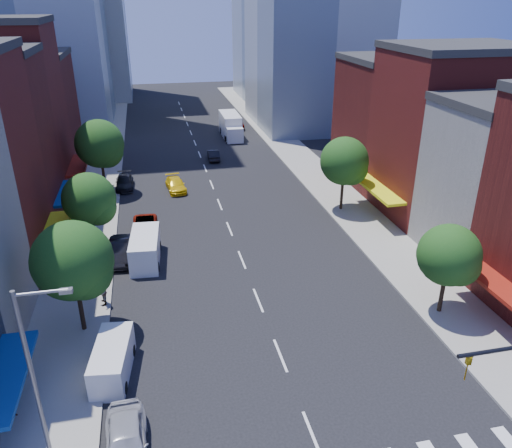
{
  "coord_description": "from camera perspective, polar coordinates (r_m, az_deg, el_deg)",
  "views": [
    {
      "loc": [
        -6.43,
        -16.65,
        19.27
      ],
      "look_at": [
        0.25,
        13.85,
        5.0
      ],
      "focal_mm": 35.0,
      "sensor_mm": 36.0,
      "label": 1
    }
  ],
  "objects": [
    {
      "name": "ground",
      "position": [
        26.27,
        6.45,
        -22.84
      ],
      "size": [
        220.0,
        220.0,
        0.0
      ],
      "primitive_type": "plane",
      "color": "black",
      "rests_on": "ground"
    },
    {
      "name": "tree_right_near",
      "position": [
        34.03,
        21.43,
        -3.59
      ],
      "size": [
        4.0,
        4.0,
        6.2
      ],
      "color": "black",
      "rests_on": "sidewalk_right"
    },
    {
      "name": "tree_left_near",
      "position": [
        31.49,
        -19.92,
        -4.26
      ],
      "size": [
        4.8,
        4.8,
        7.3
      ],
      "color": "black",
      "rests_on": "sidewalk_left"
    },
    {
      "name": "cargo_van_near",
      "position": [
        29.57,
        -16.12,
        -14.88
      ],
      "size": [
        2.39,
        4.72,
        1.93
      ],
      "rotation": [
        0.0,
        0.0,
        -0.13
      ],
      "color": "silver",
      "rests_on": "ground"
    },
    {
      "name": "parked_car_second",
      "position": [
        41.34,
        -15.28,
        -2.93
      ],
      "size": [
        2.08,
        4.93,
        1.58
      ],
      "primitive_type": "imported",
      "rotation": [
        0.0,
        0.0,
        -0.08
      ],
      "color": "black",
      "rests_on": "ground"
    },
    {
      "name": "bldg_right_3",
      "position": [
        59.0,
        16.0,
        11.14
      ],
      "size": [
        12.0,
        10.0,
        13.0
      ],
      "primitive_type": "cube",
      "color": "#4F1513",
      "rests_on": "ground"
    },
    {
      "name": "traffic_car_far",
      "position": [
        81.35,
        -2.04,
        11.36
      ],
      "size": [
        1.92,
        4.23,
        1.41
      ],
      "primitive_type": "imported",
      "rotation": [
        0.0,
        0.0,
        3.08
      ],
      "color": "#999999",
      "rests_on": "ground"
    },
    {
      "name": "traffic_car_oncoming",
      "position": [
        65.18,
        -4.9,
        7.89
      ],
      "size": [
        1.58,
        4.06,
        1.32
      ],
      "primitive_type": "imported",
      "rotation": [
        0.0,
        0.0,
        3.1
      ],
      "color": "black",
      "rests_on": "ground"
    },
    {
      "name": "streetlight",
      "position": [
        23.16,
        -23.81,
        -15.12
      ],
      "size": [
        2.25,
        0.25,
        9.0
      ],
      "color": "slate",
      "rests_on": "sidewalk_left"
    },
    {
      "name": "parked_car_third",
      "position": [
        45.45,
        -12.6,
        -0.25
      ],
      "size": [
        2.36,
        4.76,
        1.3
      ],
      "primitive_type": "imported",
      "rotation": [
        0.0,
        0.0,
        -0.04
      ],
      "color": "#999999",
      "rests_on": "ground"
    },
    {
      "name": "bldg_left_5",
      "position": [
        66.53,
        -25.26,
        11.22
      ],
      "size": [
        12.0,
        10.0,
        13.0
      ],
      "primitive_type": "cube",
      "color": "#4F1513",
      "rests_on": "ground"
    },
    {
      "name": "tree_left_mid",
      "position": [
        41.59,
        -18.32,
        2.51
      ],
      "size": [
        4.2,
        4.2,
        6.65
      ],
      "color": "black",
      "rests_on": "sidewalk_left"
    },
    {
      "name": "cargo_van_far",
      "position": [
        40.29,
        -12.56,
        -2.84
      ],
      "size": [
        2.54,
        5.47,
        2.26
      ],
      "rotation": [
        0.0,
        0.0,
        -0.08
      ],
      "color": "white",
      "rests_on": "ground"
    },
    {
      "name": "parked_car_front",
      "position": [
        25.41,
        -14.6,
        -23.03
      ],
      "size": [
        2.16,
        4.94,
        1.66
      ],
      "primitive_type": "imported",
      "rotation": [
        0.0,
        0.0,
        0.04
      ],
      "color": "#ABABB0",
      "rests_on": "ground"
    },
    {
      "name": "taxi",
      "position": [
        54.99,
        -9.16,
        4.45
      ],
      "size": [
        2.27,
        4.66,
        1.3
      ],
      "primitive_type": "imported",
      "rotation": [
        0.0,
        0.0,
        0.1
      ],
      "color": "yellow",
      "rests_on": "ground"
    },
    {
      "name": "tree_left_far",
      "position": [
        54.64,
        -17.28,
        8.55
      ],
      "size": [
        5.0,
        5.0,
        7.75
      ],
      "color": "black",
      "rests_on": "sidewalk_left"
    },
    {
      "name": "sidewalk_right",
      "position": [
        62.74,
        5.87,
        6.62
      ],
      "size": [
        5.0,
        120.0,
        0.15
      ],
      "primitive_type": "cube",
      "color": "gray",
      "rests_on": "ground"
    },
    {
      "name": "tree_right_far",
      "position": [
        48.45,
        10.25,
        6.87
      ],
      "size": [
        4.6,
        4.6,
        7.2
      ],
      "color": "black",
      "rests_on": "sidewalk_right"
    },
    {
      "name": "parked_car_rear",
      "position": [
        56.88,
        -14.8,
        4.64
      ],
      "size": [
        1.89,
        4.59,
        1.33
      ],
      "primitive_type": "imported",
      "rotation": [
        0.0,
        0.0,
        -0.01
      ],
      "color": "black",
      "rests_on": "ground"
    },
    {
      "name": "sidewalk_left",
      "position": [
        60.12,
        -17.53,
        4.78
      ],
      "size": [
        5.0,
        120.0,
        0.15
      ],
      "primitive_type": "cube",
      "color": "gray",
      "rests_on": "ground"
    },
    {
      "name": "box_truck",
      "position": [
        75.97,
        -2.89,
        11.08
      ],
      "size": [
        2.69,
        8.39,
        3.36
      ],
      "rotation": [
        0.0,
        0.0,
        -0.01
      ],
      "color": "silver",
      "rests_on": "ground"
    },
    {
      "name": "pedestrian_near",
      "position": [
        28.72,
        -26.29,
        -17.92
      ],
      "size": [
        0.61,
        0.76,
        1.8
      ],
      "primitive_type": "imported",
      "rotation": [
        0.0,
        0.0,
        1.25
      ],
      "color": "#999999",
      "rests_on": "sidewalk_left"
    },
    {
      "name": "bldg_right_2",
      "position": [
        50.43,
        21.33,
        9.41
      ],
      "size": [
        12.0,
        10.0,
        15.0
      ],
      "primitive_type": "cube",
      "color": "maroon",
      "rests_on": "ground"
    },
    {
      "name": "pedestrian_far",
      "position": [
        35.48,
        -17.26,
        -7.48
      ],
      "size": [
        0.82,
        1.0,
        1.91
      ],
      "primitive_type": "imported",
      "rotation": [
        0.0,
        0.0,
        -1.46
      ],
      "color": "#999999",
      "rests_on": "sidewalk_left"
    },
    {
      "name": "bldg_right_1",
      "position": [
        43.93,
        27.19,
        4.21
      ],
      "size": [
        12.0,
        8.0,
        12.0
      ],
      "primitive_type": "cube",
      "color": "#BCB8AE",
      "rests_on": "ground"
    }
  ]
}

